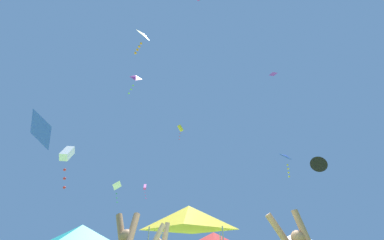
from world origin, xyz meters
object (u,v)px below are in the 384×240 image
kite_white_box (67,154)px  kite_magenta_diamond (136,78)px  canopy_tent_teal (81,234)px  kite_purple_diamond (273,74)px  kite_blue_diamond (43,130)px  canopy_tent_yellow (189,218)px  canopy_tent_white (296,239)px  kite_white_diamond (117,186)px  kite_black_delta (319,164)px  kite_yellow_box (180,128)px  canopy_tent_red (214,239)px  kite_blue_delta (286,157)px  kite_magenta_box (145,187)px  kite_yellow_diamond (144,36)px

kite_white_box → kite_magenta_diamond: (1.59, 6.07, 12.29)m
canopy_tent_teal → kite_white_box: kite_white_box is taller
kite_purple_diamond → kite_blue_diamond: 26.87m
canopy_tent_yellow → canopy_tent_white: size_ratio=1.21×
canopy_tent_white → kite_magenta_diamond: kite_magenta_diamond is taller
canopy_tent_teal → kite_white_diamond: bearing=107.9°
canopy_tent_white → kite_black_delta: size_ratio=1.61×
kite_yellow_box → kite_purple_diamond: 15.33m
kite_blue_diamond → canopy_tent_teal: bearing=77.6°
canopy_tent_teal → canopy_tent_white: bearing=24.8°
canopy_tent_red → canopy_tent_white: 5.90m
kite_white_box → kite_blue_delta: 16.37m
kite_magenta_box → kite_black_delta: 19.52m
kite_blue_delta → kite_blue_diamond: size_ratio=1.61×
kite_yellow_box → kite_blue_delta: bearing=-16.4°
kite_magenta_box → kite_purple_diamond: bearing=-15.7°
kite_yellow_box → kite_magenta_box: 10.24m
kite_white_box → kite_black_delta: 21.97m
kite_magenta_diamond → kite_yellow_box: kite_magenta_diamond is taller
canopy_tent_red → kite_white_diamond: size_ratio=1.09×
canopy_tent_yellow → kite_white_box: (-8.94, 3.13, 4.65)m
canopy_tent_teal → kite_blue_diamond: kite_blue_diamond is taller
kite_white_box → canopy_tent_white: bearing=14.8°
kite_yellow_diamond → kite_magenta_box: size_ratio=1.58×
kite_yellow_diamond → canopy_tent_teal: bearing=140.4°
kite_magenta_diamond → kite_white_diamond: 14.64m
kite_purple_diamond → kite_black_delta: 13.07m
canopy_tent_red → kite_magenta_box: size_ratio=1.57×
canopy_tent_red → kite_blue_delta: 8.26m
canopy_tent_red → kite_magenta_box: bearing=128.4°
canopy_tent_red → kite_yellow_diamond: 15.13m
canopy_tent_white → canopy_tent_red: bearing=-171.5°
kite_black_delta → kite_white_diamond: bearing=160.7°
kite_magenta_diamond → kite_magenta_box: size_ratio=1.84×
canopy_tent_yellow → kite_blue_diamond: bearing=-159.4°
kite_yellow_diamond → kite_magenta_box: (-3.61, 17.28, -6.33)m
canopy_tent_red → kite_black_delta: 13.06m
canopy_tent_teal → kite_blue_diamond: (-0.86, -3.92, 4.02)m
kite_white_box → kite_yellow_diamond: kite_yellow_diamond is taller
canopy_tent_yellow → kite_purple_diamond: bearing=50.2°
canopy_tent_teal → kite_blue_delta: kite_blue_delta is taller
kite_yellow_box → kite_black_delta: size_ratio=0.87×
canopy_tent_red → kite_purple_diamond: 22.08m
canopy_tent_white → kite_yellow_diamond: bearing=-142.4°
kite_magenta_box → kite_yellow_box: bearing=-56.7°
kite_blue_delta → kite_blue_diamond: (-13.75, -8.61, -1.70)m
canopy_tent_white → kite_white_diamond: size_ratio=1.10×
kite_magenta_box → canopy_tent_white: bearing=-33.9°
canopy_tent_yellow → kite_purple_diamond: 24.54m
canopy_tent_teal → kite_magenta_diamond: 19.18m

